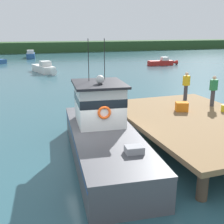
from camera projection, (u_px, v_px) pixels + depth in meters
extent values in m
plane|color=#2D5660|center=(98.00, 156.00, 11.92)|extent=(200.00, 200.00, 0.00)
cylinder|color=#4C3D2D|center=(202.00, 185.00, 8.75)|extent=(0.36, 0.36, 1.00)
cylinder|color=#4C3D2D|center=(114.00, 114.00, 16.19)|extent=(0.36, 0.36, 1.00)
cylinder|color=#4C3D2D|center=(192.00, 106.00, 17.83)|extent=(0.36, 0.36, 1.00)
cube|color=olive|center=(196.00, 120.00, 13.12)|extent=(6.00, 9.00, 0.20)
cube|color=#4C4C51|center=(105.00, 147.00, 11.47)|extent=(3.36, 8.23, 1.10)
cone|color=#4C4C51|center=(88.00, 114.00, 16.06)|extent=(1.29, 1.91, 1.10)
cube|color=#234C9E|center=(105.00, 137.00, 11.35)|extent=(3.36, 8.07, 0.12)
cube|color=#4C4C51|center=(105.00, 133.00, 11.30)|extent=(3.40, 8.23, 0.12)
cube|color=silver|center=(99.00, 105.00, 12.19)|extent=(2.13, 2.39, 1.80)
cube|color=black|center=(99.00, 98.00, 12.10)|extent=(2.15, 2.42, 0.36)
cube|color=#232328|center=(99.00, 84.00, 11.93)|extent=(2.40, 2.72, 0.10)
sphere|color=white|center=(100.00, 80.00, 11.58)|extent=(0.36, 0.36, 0.36)
cylinder|color=black|center=(88.00, 60.00, 12.05)|extent=(0.03, 0.03, 1.80)
cylinder|color=black|center=(104.00, 60.00, 12.20)|extent=(0.03, 0.03, 1.80)
cube|color=#939399|center=(134.00, 151.00, 9.33)|extent=(0.64, 0.50, 0.36)
torus|color=orange|center=(110.00, 166.00, 8.60)|extent=(0.62, 0.62, 0.12)
torus|color=#EA5119|center=(104.00, 113.00, 11.12)|extent=(0.55, 0.16, 0.54)
cube|color=orange|center=(182.00, 107.00, 14.18)|extent=(0.72, 0.63, 0.46)
cylinder|color=yellow|center=(224.00, 108.00, 14.14)|extent=(0.32, 0.32, 0.34)
cylinder|color=#383842|center=(186.00, 93.00, 16.41)|extent=(0.22, 0.22, 0.86)
cube|color=gold|center=(186.00, 81.00, 16.21)|extent=(0.36, 0.22, 0.56)
sphere|color=beige|center=(187.00, 74.00, 16.10)|extent=(0.20, 0.20, 0.20)
cylinder|color=#383842|center=(212.00, 98.00, 15.11)|extent=(0.22, 0.22, 0.86)
cube|color=#287F47|center=(214.00, 85.00, 14.91)|extent=(0.36, 0.22, 0.56)
sphere|color=beige|center=(215.00, 78.00, 14.81)|extent=(0.20, 0.20, 0.20)
cube|color=white|center=(43.00, 69.00, 35.70)|extent=(2.57, 4.87, 0.85)
cone|color=white|center=(52.00, 72.00, 33.36)|extent=(1.10, 1.33, 0.85)
cube|color=silver|center=(45.00, 64.00, 34.84)|extent=(1.43, 1.42, 0.63)
cube|color=#285184|center=(31.00, 55.00, 54.65)|extent=(1.91, 4.87, 0.87)
cone|color=#285184|center=(31.00, 57.00, 51.88)|extent=(0.96, 1.26, 0.87)
cube|color=silver|center=(30.00, 52.00, 53.66)|extent=(1.31, 1.29, 0.65)
cube|color=red|center=(160.00, 63.00, 42.89)|extent=(3.85, 1.25, 0.70)
cone|color=red|center=(174.00, 62.00, 43.63)|extent=(0.96, 0.71, 0.70)
cube|color=silver|center=(165.00, 59.00, 42.93)|extent=(0.97, 0.98, 0.52)
cube|color=#284723|center=(25.00, 47.00, 67.84)|extent=(120.00, 8.00, 2.40)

